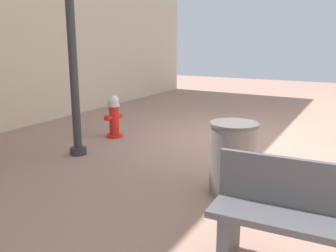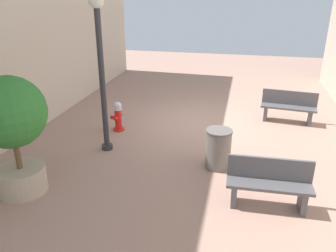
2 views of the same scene
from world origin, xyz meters
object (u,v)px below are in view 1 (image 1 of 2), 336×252
object	(u,v)px
street_lamp	(70,11)
bench_far	(307,219)
trash_bin	(233,158)
fire_hydrant	(114,116)

from	to	relation	value
street_lamp	bench_far	bearing A→B (deg)	157.79
street_lamp	trash_bin	distance (m)	3.44
fire_hydrant	trash_bin	xyz separation A→B (m)	(-3.01, 1.55, 0.03)
fire_hydrant	trash_bin	world-z (taller)	trash_bin
fire_hydrant	trash_bin	distance (m)	3.39
fire_hydrant	street_lamp	bearing A→B (deg)	97.10
fire_hydrant	bench_far	xyz separation A→B (m)	(-4.07, 2.84, 0.06)
bench_far	street_lamp	bearing A→B (deg)	-22.21
bench_far	trash_bin	world-z (taller)	bench_far
bench_far	trash_bin	size ratio (longest dim) A/B	1.70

